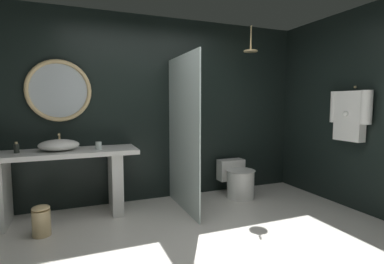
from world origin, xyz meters
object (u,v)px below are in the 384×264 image
at_px(tumbler_cup, 99,146).
at_px(rain_shower_head, 251,49).
at_px(waste_bin, 41,220).
at_px(soap_dispenser, 16,148).
at_px(hanging_bathrobe, 350,113).
at_px(toilet, 238,180).
at_px(vessel_sink, 59,145).
at_px(round_wall_mirror, 59,91).

height_order(tumbler_cup, rain_shower_head, rain_shower_head).
height_order(tumbler_cup, waste_bin, tumbler_cup).
height_order(tumbler_cup, soap_dispenser, soap_dispenser).
xyz_separation_m(soap_dispenser, waste_bin, (0.26, -0.44, -0.72)).
height_order(rain_shower_head, hanging_bathrobe, rain_shower_head).
bearing_deg(tumbler_cup, rain_shower_head, -0.31).
bearing_deg(hanging_bathrobe, toilet, 136.64).
bearing_deg(vessel_sink, hanging_bathrobe, -17.07).
xyz_separation_m(vessel_sink, hanging_bathrobe, (3.46, -1.06, 0.37)).
bearing_deg(round_wall_mirror, vessel_sink, -93.07).
height_order(rain_shower_head, toilet, rain_shower_head).
distance_m(round_wall_mirror, hanging_bathrobe, 3.70).
relative_size(soap_dispenser, hanging_bathrobe, 0.18).
distance_m(tumbler_cup, rain_shower_head, 2.51).
relative_size(tumbler_cup, hanging_bathrobe, 0.13).
bearing_deg(hanging_bathrobe, waste_bin, 170.44).
relative_size(rain_shower_head, hanging_bathrobe, 0.52).
bearing_deg(round_wall_mirror, hanging_bathrobe, -21.03).
bearing_deg(toilet, hanging_bathrobe, -43.36).
distance_m(soap_dispenser, toilet, 2.92).
bearing_deg(waste_bin, vessel_sink, 68.26).
bearing_deg(soap_dispenser, waste_bin, -59.62).
distance_m(vessel_sink, hanging_bathrobe, 3.64).
relative_size(round_wall_mirror, toilet, 1.27).
bearing_deg(waste_bin, rain_shower_head, 7.61).
relative_size(round_wall_mirror, rain_shower_head, 2.12).
xyz_separation_m(soap_dispenser, hanging_bathrobe, (3.90, -1.06, 0.38)).
xyz_separation_m(vessel_sink, waste_bin, (-0.18, -0.45, -0.73)).
bearing_deg(vessel_sink, round_wall_mirror, 86.93).
distance_m(round_wall_mirror, waste_bin, 1.57).
distance_m(tumbler_cup, toilet, 2.07).
xyz_separation_m(round_wall_mirror, toilet, (2.40, -0.34, -1.29)).
bearing_deg(soap_dispenser, rain_shower_head, -1.38).
xyz_separation_m(tumbler_cup, waste_bin, (-0.62, -0.38, -0.71)).
bearing_deg(toilet, waste_bin, -171.81).
distance_m(rain_shower_head, toilet, 1.93).
bearing_deg(soap_dispenser, toilet, -1.41).
distance_m(round_wall_mirror, rain_shower_head, 2.68).
height_order(hanging_bathrobe, waste_bin, hanging_bathrobe).
distance_m(soap_dispenser, round_wall_mirror, 0.85).
distance_m(tumbler_cup, waste_bin, 1.02).
bearing_deg(round_wall_mirror, waste_bin, -105.20).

